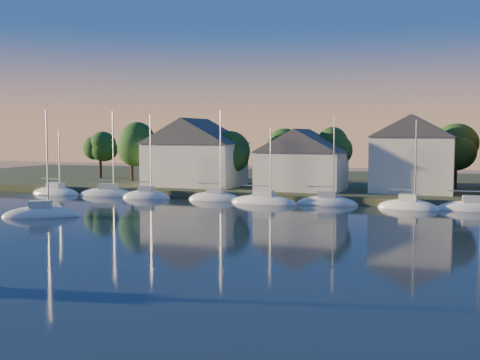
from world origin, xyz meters
The scene contains 9 objects.
ground centered at (0.00, 0.00, 0.00)m, with size 260.00×260.00×0.00m, color black.
shoreline_land centered at (0.00, 75.00, 0.00)m, with size 160.00×50.00×2.00m, color #353E24.
wooden_dock centered at (0.00, 52.00, 0.00)m, with size 120.00×3.00×1.00m, color brown.
clubhouse_west centered at (-22.00, 58.00, 5.93)m, with size 13.65×9.45×9.64m.
clubhouse_centre centered at (-6.00, 57.00, 5.13)m, with size 11.55×8.40×8.08m.
clubhouse_east centered at (8.00, 59.00, 6.00)m, with size 10.50×8.40×9.80m.
tree_line centered at (2.00, 63.00, 7.18)m, with size 93.40×5.40×8.90m.
moored_fleet centered at (-12.00, 49.00, 0.10)m, with size 63.50×2.40×12.05m.
drifting_sailboat_left centered at (-26.04, 29.43, 0.10)m, with size 7.93×5.99×11.93m.
Camera 1 is at (14.21, -20.21, 8.40)m, focal length 45.00 mm.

